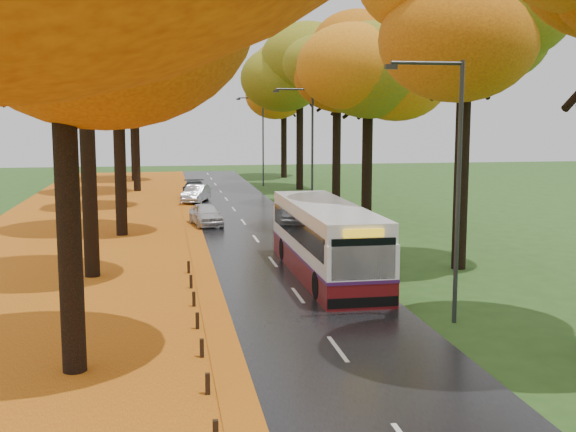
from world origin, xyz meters
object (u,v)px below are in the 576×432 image
object	(u,v)px
bus	(326,238)
car_white	(206,214)
streetlamp_near	(451,171)
car_silver	(196,193)
streetlamp_far	(260,134)
streetlamp_mid	(308,143)
car_dark	(195,190)

from	to	relation	value
bus	car_white	xyz separation A→B (m)	(-3.95, 14.04, -0.85)
streetlamp_near	car_silver	bearing A→B (deg)	101.00
streetlamp_near	car_silver	world-z (taller)	streetlamp_near
bus	car_silver	distance (m)	25.72
car_silver	bus	bearing A→B (deg)	-63.98
streetlamp_far	streetlamp_mid	bearing A→B (deg)	-90.00
streetlamp_near	streetlamp_far	size ratio (longest dim) A/B	1.00
streetlamp_near	car_silver	size ratio (longest dim) A/B	2.05
car_white	car_dark	world-z (taller)	car_dark
car_white	car_silver	size ratio (longest dim) A/B	0.96
streetlamp_far	car_silver	size ratio (longest dim) A/B	2.05
car_white	car_silver	distance (m)	11.34
bus	car_white	world-z (taller)	bus
bus	car_silver	xyz separation A→B (m)	(-4.03, 25.39, -0.85)
bus	streetlamp_far	bearing A→B (deg)	85.87
bus	car_dark	size ratio (longest dim) A/B	2.42
streetlamp_near	car_dark	world-z (taller)	streetlamp_near
streetlamp_mid	bus	size ratio (longest dim) A/B	0.74
car_white	car_dark	bearing A→B (deg)	81.29
car_silver	streetlamp_far	bearing A→B (deg)	78.50
streetlamp_near	streetlamp_mid	distance (m)	22.00
streetlamp_far	car_silver	distance (m)	13.80
bus	car_dark	bearing A→B (deg)	97.54
car_dark	car_silver	bearing A→B (deg)	-89.09
car_white	car_dark	xyz separation A→B (m)	(-0.08, 14.04, 0.01)
streetlamp_far	car_white	bearing A→B (deg)	-105.17
bus	car_white	size ratio (longest dim) A/B	2.89
streetlamp_near	car_white	world-z (taller)	streetlamp_near
car_white	car_dark	size ratio (longest dim) A/B	0.84
streetlamp_near	car_silver	distance (m)	33.26
car_white	streetlamp_far	bearing A→B (deg)	65.80
car_white	streetlamp_near	bearing A→B (deg)	-82.59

